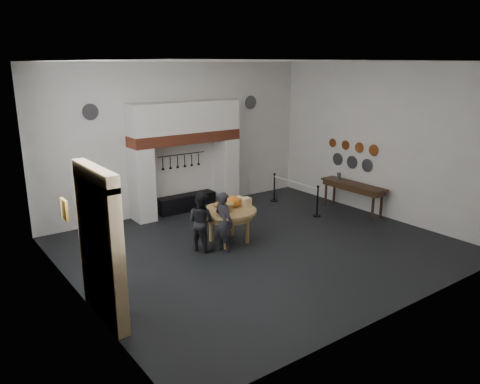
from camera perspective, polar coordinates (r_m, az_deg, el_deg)
floor at (r=11.87m, az=2.50°, el=-6.64°), size 9.00×8.00×0.02m
ceiling at (r=11.00m, az=2.78°, el=15.64°), size 9.00×8.00×0.02m
wall_back at (r=14.51m, az=-7.35°, el=6.56°), size 9.00×0.02×4.50m
wall_front at (r=8.56m, az=19.60°, el=-0.42°), size 9.00×0.02×4.50m
wall_left at (r=9.17m, az=-19.90°, el=0.57°), size 0.02×8.00×4.50m
wall_right at (r=14.43m, az=16.80°, el=5.98°), size 0.02×8.00×4.50m
chimney_pier_left at (r=13.79m, az=-11.84°, el=0.90°), size 0.55×0.70×2.15m
chimney_pier_right at (r=15.20m, az=-1.69°, el=2.56°), size 0.55×0.70×2.15m
hearth_brick_band at (r=14.20m, az=-6.67°, el=6.63°), size 3.50×0.72×0.32m
chimney_hood at (r=14.12m, az=-6.75°, el=9.08°), size 3.50×0.70×0.90m
iron_range at (r=14.71m, az=-6.56°, el=-1.29°), size 1.90×0.45×0.50m
utensil_rail at (r=14.52m, az=-7.13°, el=4.57°), size 1.60×0.02×0.02m
door_recess at (r=8.57m, az=-17.14°, el=-7.26°), size 0.04×1.10×2.50m
door_jamb_near at (r=7.97m, az=-14.86°, el=-8.45°), size 0.22×0.30×2.60m
door_jamb_far at (r=9.21m, az=-18.10°, el=-5.43°), size 0.22×0.30×2.60m
door_lintel at (r=8.18m, az=-17.32°, el=1.96°), size 0.22×1.70×0.30m
wall_plaque at (r=10.10m, az=-20.61°, el=-2.02°), size 0.05×0.34×0.44m
work_table at (r=11.87m, az=-1.35°, el=-2.32°), size 1.76×1.76×0.07m
pumpkin at (r=12.00m, az=-0.84°, el=-1.17°), size 0.36×0.36×0.31m
cheese_block_big at (r=12.06m, az=0.73°, el=-1.25°), size 0.22×0.22×0.24m
cheese_block_small at (r=12.29m, az=-0.18°, el=-1.03°), size 0.18×0.18×0.20m
wicker_basket at (r=11.62m, az=-1.54°, el=-1.95°), size 0.40×0.40×0.22m
bread_loaf at (r=12.06m, az=-2.69°, el=-1.54°), size 0.31×0.18×0.13m
visitor_near at (r=11.33m, az=-1.98°, el=-3.68°), size 0.43×0.59×1.50m
visitor_far at (r=11.45m, az=-4.77°, el=-3.59°), size 0.78×0.87×1.47m
side_table at (r=14.75m, az=13.65°, el=0.91°), size 0.55×2.20×0.06m
pewter_jug at (r=15.10m, az=11.96°, el=1.89°), size 0.12×0.12×0.22m
copper_pan_a at (r=14.57m, az=15.99°, el=4.92°), size 0.03×0.34×0.34m
copper_pan_b at (r=14.90m, az=14.33°, el=5.27°), size 0.03×0.32×0.32m
copper_pan_c at (r=15.25m, az=12.75°, el=5.59°), size 0.03×0.30×0.30m
copper_pan_d at (r=15.62m, az=11.23°, el=5.90°), size 0.03×0.28×0.28m
pewter_plate_left at (r=14.78m, az=15.24°, el=3.15°), size 0.03×0.40×0.40m
pewter_plate_mid at (r=15.15m, az=13.48°, el=3.56°), size 0.03×0.40×0.40m
pewter_plate_right at (r=15.54m, az=11.81°, el=3.94°), size 0.03×0.40×0.40m
pewter_plate_back_left at (r=13.28m, az=-17.78°, el=9.28°), size 0.44×0.03×0.44m
pewter_plate_back_right at (r=15.83m, az=1.33°, el=10.87°), size 0.44×0.03×0.44m
barrier_post_near at (r=14.19m, az=9.42°, el=-1.19°), size 0.05×0.05×0.90m
barrier_post_far at (r=15.59m, az=4.20°, el=0.50°), size 0.05×0.05×0.90m
barrier_rope at (r=14.77m, az=6.73°, el=1.19°), size 0.04×2.00×0.04m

